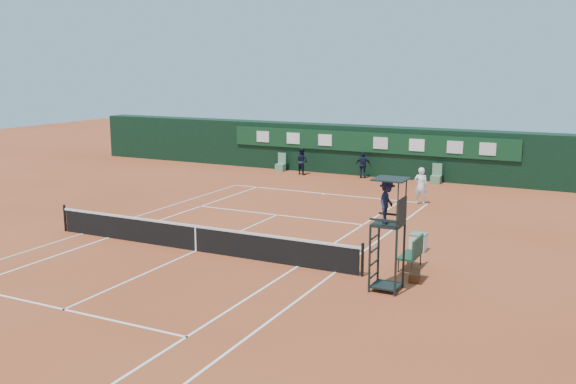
% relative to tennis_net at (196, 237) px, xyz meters
% --- Properties ---
extents(ground, '(90.00, 90.00, 0.00)m').
position_rel_tennis_net_xyz_m(ground, '(0.00, 0.00, -0.51)').
color(ground, '#AE4D29').
rests_on(ground, ground).
extents(court_lines, '(11.05, 23.85, 0.01)m').
position_rel_tennis_net_xyz_m(court_lines, '(0.00, 0.00, -0.50)').
color(court_lines, white).
rests_on(court_lines, ground).
extents(tennis_net, '(12.90, 0.10, 1.10)m').
position_rel_tennis_net_xyz_m(tennis_net, '(0.00, 0.00, 0.00)').
color(tennis_net, black).
rests_on(tennis_net, ground).
extents(back_wall, '(40.00, 1.65, 3.00)m').
position_rel_tennis_net_xyz_m(back_wall, '(0.00, 18.74, 1.00)').
color(back_wall, black).
rests_on(back_wall, ground).
extents(linesman_chair_left, '(0.55, 0.50, 1.15)m').
position_rel_tennis_net_xyz_m(linesman_chair_left, '(-5.50, 17.48, -0.19)').
color(linesman_chair_left, '#5B8B6A').
rests_on(linesman_chair_left, ground).
extents(linesman_chair_right, '(0.55, 0.50, 1.15)m').
position_rel_tennis_net_xyz_m(linesman_chair_right, '(4.50, 17.48, -0.19)').
color(linesman_chair_right, '#56835B').
rests_on(linesman_chair_right, ground).
extents(umpire_chair, '(0.96, 0.95, 3.42)m').
position_rel_tennis_net_xyz_m(umpire_chair, '(7.47, -0.89, 1.95)').
color(umpire_chair, black).
rests_on(umpire_chair, ground).
extents(player_bench, '(0.56, 1.20, 1.10)m').
position_rel_tennis_net_xyz_m(player_bench, '(7.65, 1.46, 0.09)').
color(player_bench, '#183D26').
rests_on(player_bench, ground).
extents(tennis_bag, '(0.47, 0.79, 0.28)m').
position_rel_tennis_net_xyz_m(tennis_bag, '(8.00, 0.39, -0.37)').
color(tennis_bag, black).
rests_on(tennis_bag, ground).
extents(cooler, '(0.57, 0.57, 0.65)m').
position_rel_tennis_net_xyz_m(cooler, '(7.22, 3.67, -0.18)').
color(cooler, silver).
rests_on(cooler, ground).
extents(tennis_ball, '(0.07, 0.07, 0.07)m').
position_rel_tennis_net_xyz_m(tennis_ball, '(1.83, 10.78, -0.48)').
color(tennis_ball, '#C5D531').
rests_on(tennis_ball, ground).
extents(player, '(0.69, 0.48, 1.82)m').
position_rel_tennis_net_xyz_m(player, '(5.17, 11.60, 0.40)').
color(player, white).
rests_on(player, ground).
extents(ball_kid_left, '(0.97, 0.86, 1.65)m').
position_rel_tennis_net_xyz_m(ball_kid_left, '(-3.72, 16.89, 0.32)').
color(ball_kid_left, black).
rests_on(ball_kid_left, ground).
extents(ball_kid_right, '(0.99, 0.62, 1.57)m').
position_rel_tennis_net_xyz_m(ball_kid_right, '(0.13, 17.34, 0.28)').
color(ball_kid_right, black).
rests_on(ball_kid_right, ground).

